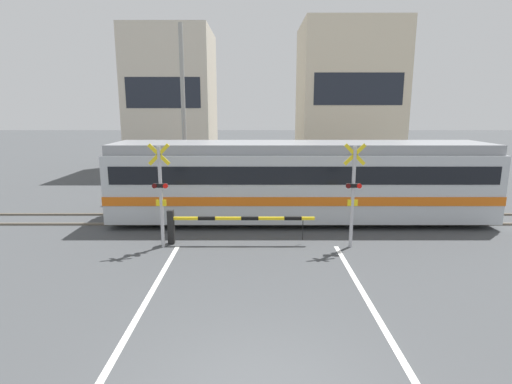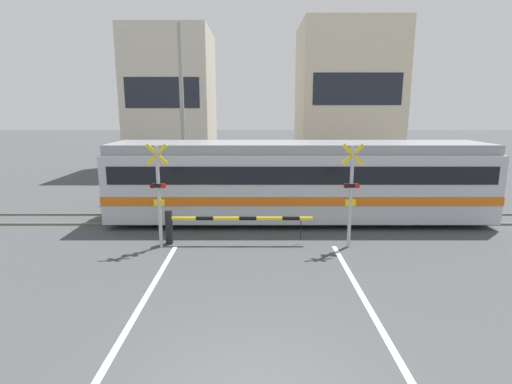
% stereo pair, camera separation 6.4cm
% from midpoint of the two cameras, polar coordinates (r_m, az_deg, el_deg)
% --- Properties ---
extents(rail_track_near, '(50.00, 0.10, 0.08)m').
position_cam_midpoint_polar(rail_track_near, '(15.17, 0.14, -4.60)').
color(rail_track_near, '#6B6051').
rests_on(rail_track_near, ground_plane).
extents(rail_track_far, '(50.00, 0.10, 0.08)m').
position_cam_midpoint_polar(rail_track_far, '(16.55, 0.14, -3.20)').
color(rail_track_far, '#6B6051').
rests_on(rail_track_far, ground_plane).
extents(road_stripe_left, '(0.14, 10.97, 0.01)m').
position_cam_midpoint_polar(road_stripe_left, '(8.33, -18.84, -20.07)').
color(road_stripe_left, white).
rests_on(road_stripe_left, ground_plane).
extents(road_stripe_right, '(0.14, 10.97, 0.01)m').
position_cam_midpoint_polar(road_stripe_right, '(8.32, 19.06, -20.10)').
color(road_stripe_right, white).
rests_on(road_stripe_right, ground_plane).
extents(commuter_train, '(14.37, 3.03, 3.07)m').
position_cam_midpoint_polar(commuter_train, '(15.60, 6.31, 1.84)').
color(commuter_train, '#B7BCC1').
rests_on(commuter_train, ground_plane).
extents(crossing_barrier_near, '(4.76, 0.20, 1.12)m').
position_cam_midpoint_polar(crossing_barrier_near, '(13.03, -6.25, -4.32)').
color(crossing_barrier_near, black).
rests_on(crossing_barrier_near, ground_plane).
extents(crossing_barrier_far, '(4.76, 0.20, 1.12)m').
position_cam_midpoint_polar(crossing_barrier_far, '(18.68, 4.58, 0.62)').
color(crossing_barrier_far, black).
rests_on(crossing_barrier_far, ground_plane).
extents(crossing_signal_left, '(0.68, 0.15, 3.30)m').
position_cam_midpoint_polar(crossing_signal_left, '(12.73, -13.44, 0.14)').
color(crossing_signal_left, '#B2B2B7').
rests_on(crossing_signal_left, ground_plane).
extents(crossing_signal_right, '(0.68, 0.15, 3.30)m').
position_cam_midpoint_polar(crossing_signal_right, '(12.73, 13.72, 0.13)').
color(crossing_signal_right, '#B2B2B7').
rests_on(crossing_signal_right, ground_plane).
extents(pedestrian, '(0.38, 0.22, 1.66)m').
position_cam_midpoint_polar(pedestrian, '(21.56, -0.44, 2.79)').
color(pedestrian, brown).
rests_on(pedestrian, ground_plane).
extents(building_left_of_street, '(5.73, 6.21, 9.74)m').
position_cam_midpoint_polar(building_left_of_street, '(30.06, -11.65, 12.57)').
color(building_left_of_street, beige).
rests_on(building_left_of_street, ground_plane).
extents(building_right_of_street, '(6.83, 6.21, 10.16)m').
position_cam_midpoint_polar(building_right_of_street, '(30.18, 13.04, 12.90)').
color(building_right_of_street, beige).
rests_on(building_right_of_street, ground_plane).
extents(utility_pole_streetside, '(0.22, 0.22, 8.47)m').
position_cam_midpoint_polar(utility_pole_streetside, '(21.11, -10.25, 11.35)').
color(utility_pole_streetside, gray).
rests_on(utility_pole_streetside, ground_plane).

